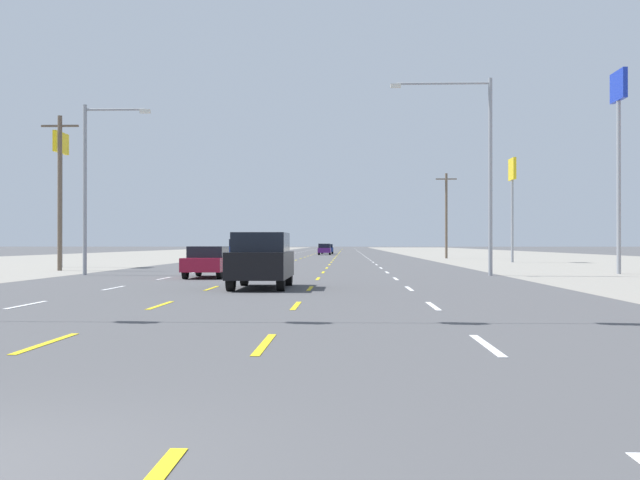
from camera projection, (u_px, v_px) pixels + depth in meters
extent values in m
plane|color=#4C4C4F|center=(314.00, 260.00, 71.21)|extent=(572.00, 572.00, 0.00)
cube|color=gray|center=(50.00, 260.00, 72.08)|extent=(28.00, 440.00, 0.01)
cube|color=gray|center=(584.00, 261.00, 70.34)|extent=(28.00, 440.00, 0.01)
cube|color=white|center=(26.00, 305.00, 19.93)|extent=(0.14, 2.60, 0.01)
cube|color=white|center=(114.00, 288.00, 27.42)|extent=(0.14, 2.60, 0.01)
cube|color=white|center=(164.00, 278.00, 34.92)|extent=(0.14, 2.60, 0.01)
cube|color=white|center=(196.00, 272.00, 42.41)|extent=(0.14, 2.60, 0.01)
cube|color=white|center=(219.00, 268.00, 49.91)|extent=(0.14, 2.60, 0.01)
cube|color=white|center=(236.00, 265.00, 57.40)|extent=(0.14, 2.60, 0.01)
cube|color=white|center=(249.00, 262.00, 64.90)|extent=(0.14, 2.60, 0.01)
cube|color=white|center=(259.00, 260.00, 72.39)|extent=(0.14, 2.60, 0.01)
cube|color=white|center=(267.00, 259.00, 79.89)|extent=(0.14, 2.60, 0.01)
cube|color=white|center=(274.00, 257.00, 87.38)|extent=(0.14, 2.60, 0.01)
cube|color=white|center=(280.00, 256.00, 94.88)|extent=(0.14, 2.60, 0.01)
cube|color=white|center=(285.00, 255.00, 102.37)|extent=(0.14, 2.60, 0.01)
cube|color=white|center=(289.00, 254.00, 109.87)|extent=(0.14, 2.60, 0.01)
cube|color=white|center=(293.00, 254.00, 117.36)|extent=(0.14, 2.60, 0.01)
cube|color=white|center=(296.00, 253.00, 124.86)|extent=(0.14, 2.60, 0.01)
cube|color=white|center=(299.00, 252.00, 132.35)|extent=(0.14, 2.60, 0.01)
cube|color=white|center=(301.00, 252.00, 139.85)|extent=(0.14, 2.60, 0.01)
cube|color=white|center=(304.00, 251.00, 147.35)|extent=(0.14, 2.60, 0.01)
cube|color=white|center=(306.00, 251.00, 154.84)|extent=(0.14, 2.60, 0.01)
cube|color=white|center=(308.00, 251.00, 162.34)|extent=(0.14, 2.60, 0.01)
cube|color=white|center=(309.00, 250.00, 169.83)|extent=(0.14, 2.60, 0.01)
cube|color=white|center=(311.00, 250.00, 177.33)|extent=(0.14, 2.60, 0.01)
cube|color=white|center=(312.00, 250.00, 184.82)|extent=(0.14, 2.60, 0.01)
cube|color=white|center=(314.00, 250.00, 192.32)|extent=(0.14, 2.60, 0.01)
cube|color=white|center=(315.00, 249.00, 199.81)|extent=(0.14, 2.60, 0.01)
cube|color=white|center=(316.00, 249.00, 207.31)|extent=(0.14, 2.60, 0.01)
cube|color=white|center=(317.00, 249.00, 214.80)|extent=(0.14, 2.60, 0.01)
cube|color=white|center=(318.00, 249.00, 222.30)|extent=(0.14, 2.60, 0.01)
cube|color=yellow|center=(47.00, 343.00, 12.31)|extent=(0.14, 2.60, 0.01)
cube|color=yellow|center=(160.00, 305.00, 19.80)|extent=(0.14, 2.60, 0.01)
cube|color=yellow|center=(212.00, 288.00, 27.30)|extent=(0.14, 2.60, 0.01)
cube|color=yellow|center=(241.00, 279.00, 34.79)|extent=(0.14, 2.60, 0.01)
cube|color=yellow|center=(260.00, 272.00, 42.29)|extent=(0.14, 2.60, 0.01)
cube|color=yellow|center=(273.00, 268.00, 49.78)|extent=(0.14, 2.60, 0.01)
cube|color=yellow|center=(282.00, 265.00, 57.28)|extent=(0.14, 2.60, 0.01)
cube|color=yellow|center=(290.00, 262.00, 64.77)|extent=(0.14, 2.60, 0.01)
cube|color=yellow|center=(296.00, 260.00, 72.27)|extent=(0.14, 2.60, 0.01)
cube|color=yellow|center=(301.00, 259.00, 79.76)|extent=(0.14, 2.60, 0.01)
cube|color=yellow|center=(305.00, 257.00, 87.26)|extent=(0.14, 2.60, 0.01)
cube|color=yellow|center=(308.00, 256.00, 94.76)|extent=(0.14, 2.60, 0.01)
cube|color=yellow|center=(311.00, 255.00, 102.25)|extent=(0.14, 2.60, 0.01)
cube|color=yellow|center=(313.00, 254.00, 109.75)|extent=(0.14, 2.60, 0.01)
cube|color=yellow|center=(315.00, 254.00, 117.24)|extent=(0.14, 2.60, 0.01)
cube|color=yellow|center=(317.00, 253.00, 124.74)|extent=(0.14, 2.60, 0.01)
cube|color=yellow|center=(319.00, 252.00, 132.23)|extent=(0.14, 2.60, 0.01)
cube|color=yellow|center=(321.00, 252.00, 139.73)|extent=(0.14, 2.60, 0.01)
cube|color=yellow|center=(322.00, 252.00, 147.22)|extent=(0.14, 2.60, 0.01)
cube|color=yellow|center=(323.00, 251.00, 154.72)|extent=(0.14, 2.60, 0.01)
cube|color=yellow|center=(324.00, 251.00, 162.21)|extent=(0.14, 2.60, 0.01)
cube|color=yellow|center=(325.00, 250.00, 169.71)|extent=(0.14, 2.60, 0.01)
cube|color=yellow|center=(326.00, 250.00, 177.20)|extent=(0.14, 2.60, 0.01)
cube|color=yellow|center=(327.00, 250.00, 184.70)|extent=(0.14, 2.60, 0.01)
cube|color=yellow|center=(328.00, 250.00, 192.19)|extent=(0.14, 2.60, 0.01)
cube|color=yellow|center=(328.00, 249.00, 199.69)|extent=(0.14, 2.60, 0.01)
cube|color=yellow|center=(329.00, 249.00, 207.19)|extent=(0.14, 2.60, 0.01)
cube|color=yellow|center=(330.00, 249.00, 214.68)|extent=(0.14, 2.60, 0.01)
cube|color=yellow|center=(330.00, 249.00, 222.18)|extent=(0.14, 2.60, 0.01)
cube|color=yellow|center=(265.00, 344.00, 12.18)|extent=(0.14, 2.60, 0.01)
cube|color=yellow|center=(296.00, 306.00, 19.68)|extent=(0.14, 2.60, 0.01)
cube|color=yellow|center=(310.00, 288.00, 27.17)|extent=(0.14, 2.60, 0.01)
cube|color=yellow|center=(318.00, 279.00, 34.67)|extent=(0.14, 2.60, 0.01)
cube|color=yellow|center=(323.00, 272.00, 42.17)|extent=(0.14, 2.60, 0.01)
cube|color=yellow|center=(327.00, 268.00, 49.66)|extent=(0.14, 2.60, 0.01)
cube|color=yellow|center=(329.00, 265.00, 57.16)|extent=(0.14, 2.60, 0.01)
cube|color=yellow|center=(331.00, 262.00, 64.65)|extent=(0.14, 2.60, 0.01)
cube|color=yellow|center=(333.00, 260.00, 72.15)|extent=(0.14, 2.60, 0.01)
cube|color=yellow|center=(334.00, 259.00, 79.64)|extent=(0.14, 2.60, 0.01)
cube|color=yellow|center=(335.00, 257.00, 87.14)|extent=(0.14, 2.60, 0.01)
cube|color=yellow|center=(336.00, 256.00, 94.63)|extent=(0.14, 2.60, 0.01)
cube|color=yellow|center=(337.00, 255.00, 102.13)|extent=(0.14, 2.60, 0.01)
cube|color=yellow|center=(338.00, 254.00, 109.62)|extent=(0.14, 2.60, 0.01)
cube|color=yellow|center=(338.00, 254.00, 117.12)|extent=(0.14, 2.60, 0.01)
cube|color=yellow|center=(339.00, 253.00, 124.61)|extent=(0.14, 2.60, 0.01)
cube|color=yellow|center=(339.00, 252.00, 132.11)|extent=(0.14, 2.60, 0.01)
cube|color=yellow|center=(340.00, 252.00, 139.60)|extent=(0.14, 2.60, 0.01)
cube|color=yellow|center=(340.00, 252.00, 147.10)|extent=(0.14, 2.60, 0.01)
cube|color=yellow|center=(340.00, 251.00, 154.60)|extent=(0.14, 2.60, 0.01)
cube|color=yellow|center=(341.00, 251.00, 162.09)|extent=(0.14, 2.60, 0.01)
cube|color=yellow|center=(341.00, 250.00, 169.59)|extent=(0.14, 2.60, 0.01)
cube|color=yellow|center=(341.00, 250.00, 177.08)|extent=(0.14, 2.60, 0.01)
cube|color=yellow|center=(342.00, 250.00, 184.58)|extent=(0.14, 2.60, 0.01)
cube|color=yellow|center=(342.00, 250.00, 192.07)|extent=(0.14, 2.60, 0.01)
cube|color=yellow|center=(342.00, 249.00, 199.57)|extent=(0.14, 2.60, 0.01)
cube|color=yellow|center=(342.00, 249.00, 207.06)|extent=(0.14, 2.60, 0.01)
cube|color=yellow|center=(342.00, 249.00, 214.56)|extent=(0.14, 2.60, 0.01)
cube|color=yellow|center=(342.00, 249.00, 222.05)|extent=(0.14, 2.60, 0.01)
cube|color=white|center=(487.00, 345.00, 12.06)|extent=(0.14, 2.60, 0.01)
cube|color=white|center=(433.00, 306.00, 19.56)|extent=(0.14, 2.60, 0.01)
cube|color=white|center=(409.00, 289.00, 27.05)|extent=(0.14, 2.60, 0.01)
cube|color=white|center=(396.00, 279.00, 34.55)|extent=(0.14, 2.60, 0.01)
cube|color=white|center=(387.00, 272.00, 42.04)|extent=(0.14, 2.60, 0.01)
cube|color=white|center=(381.00, 268.00, 49.54)|extent=(0.14, 2.60, 0.01)
cube|color=white|center=(377.00, 265.00, 57.03)|extent=(0.14, 2.60, 0.01)
cube|color=white|center=(373.00, 262.00, 64.53)|extent=(0.14, 2.60, 0.01)
cube|color=white|center=(370.00, 260.00, 72.02)|extent=(0.14, 2.60, 0.01)
cube|color=white|center=(368.00, 259.00, 79.52)|extent=(0.14, 2.60, 0.01)
cube|color=white|center=(366.00, 257.00, 87.01)|extent=(0.14, 2.60, 0.01)
cube|color=white|center=(365.00, 256.00, 94.51)|extent=(0.14, 2.60, 0.01)
cube|color=white|center=(364.00, 255.00, 102.01)|extent=(0.14, 2.60, 0.01)
cube|color=white|center=(362.00, 254.00, 109.50)|extent=(0.14, 2.60, 0.01)
cube|color=white|center=(361.00, 254.00, 117.00)|extent=(0.14, 2.60, 0.01)
cube|color=white|center=(361.00, 253.00, 124.49)|extent=(0.14, 2.60, 0.01)
cube|color=white|center=(360.00, 252.00, 131.99)|extent=(0.14, 2.60, 0.01)
cube|color=white|center=(359.00, 252.00, 139.48)|extent=(0.14, 2.60, 0.01)
cube|color=white|center=(358.00, 252.00, 146.98)|extent=(0.14, 2.60, 0.01)
cube|color=white|center=(358.00, 251.00, 154.47)|extent=(0.14, 2.60, 0.01)
cube|color=white|center=(357.00, 251.00, 161.97)|extent=(0.14, 2.60, 0.01)
cube|color=white|center=(357.00, 250.00, 169.46)|extent=(0.14, 2.60, 0.01)
cube|color=white|center=(357.00, 250.00, 176.96)|extent=(0.14, 2.60, 0.01)
cube|color=white|center=(356.00, 250.00, 184.45)|extent=(0.14, 2.60, 0.01)
cube|color=white|center=(356.00, 250.00, 191.95)|extent=(0.14, 2.60, 0.01)
cube|color=white|center=(355.00, 249.00, 199.44)|extent=(0.14, 2.60, 0.01)
cube|color=white|center=(355.00, 249.00, 206.94)|extent=(0.14, 2.60, 0.01)
cube|color=white|center=(355.00, 249.00, 214.43)|extent=(0.14, 2.60, 0.01)
cube|color=white|center=(355.00, 249.00, 221.93)|extent=(0.14, 2.60, 0.01)
cube|color=black|center=(261.00, 265.00, 27.38)|extent=(1.98, 4.90, 0.92)
cube|color=black|center=(261.00, 242.00, 27.33)|extent=(1.82, 2.70, 0.68)
cylinder|color=black|center=(244.00, 276.00, 29.10)|extent=(0.26, 0.76, 0.76)
cylinder|color=black|center=(289.00, 276.00, 29.05)|extent=(0.26, 0.76, 0.76)
cylinder|color=black|center=(231.00, 280.00, 25.71)|extent=(0.26, 0.76, 0.76)
cylinder|color=black|center=(281.00, 280.00, 25.65)|extent=(0.26, 0.76, 0.76)
cube|color=maroon|center=(209.00, 264.00, 35.92)|extent=(1.80, 4.50, 0.62)
cube|color=black|center=(208.00, 252.00, 35.82)|extent=(1.62, 2.10, 0.52)
cylinder|color=black|center=(199.00, 270.00, 37.50)|extent=(0.22, 0.64, 0.64)
cylinder|color=black|center=(230.00, 270.00, 37.44)|extent=(0.22, 0.64, 0.64)
cylinder|color=black|center=(185.00, 272.00, 34.40)|extent=(0.22, 0.64, 0.64)
cylinder|color=black|center=(220.00, 272.00, 34.34)|extent=(0.22, 0.64, 0.64)
cube|color=navy|center=(241.00, 251.00, 72.85)|extent=(1.98, 4.90, 0.92)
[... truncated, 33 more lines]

